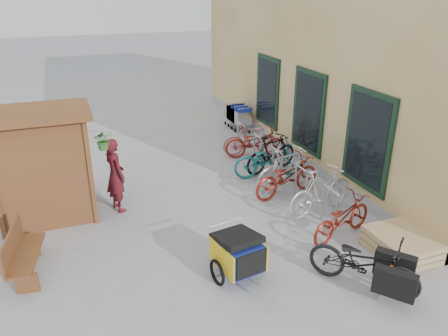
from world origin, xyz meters
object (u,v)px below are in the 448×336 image
object	(u,v)px
pallet_stack	(401,244)
bike_3	(287,169)
shopping_carts	(237,114)
bike_5	(271,153)
person_kiosk	(115,175)
bike_6	(256,142)
bike_0	(342,218)
bike_2	(287,176)
child_trailer	(238,252)
bike_4	(269,159)
bike_1	(321,191)
kiosk	(37,151)
cargo_bike	(366,263)
bike_7	(250,139)
bench	(21,253)

from	to	relation	value
pallet_stack	bike_3	size ratio (longest dim) A/B	0.67
shopping_carts	bike_5	size ratio (longest dim) A/B	0.85
person_kiosk	bike_6	world-z (taller)	person_kiosk
bike_0	bike_2	bearing A→B (deg)	-14.59
child_trailer	bike_4	xyz separation A→B (m)	(2.38, 3.68, 0.00)
bike_1	bike_4	bearing A→B (deg)	-7.05
kiosk	cargo_bike	world-z (taller)	kiosk
bike_4	bike_7	world-z (taller)	bike_7
bike_2	bike_5	distance (m)	1.48
bike_1	bike_4	size ratio (longest dim) A/B	0.96
bike_0	bike_1	world-z (taller)	bike_1
cargo_bike	bike_6	bearing A→B (deg)	44.68
bike_4	bike_5	bearing A→B (deg)	-26.46
child_trailer	bike_1	world-z (taller)	bike_1
bike_1	bike_4	distance (m)	2.20
pallet_stack	bench	xyz separation A→B (m)	(-6.67, 1.83, 0.24)
pallet_stack	person_kiosk	distance (m)	6.07
bike_3	bike_5	distance (m)	1.13
shopping_carts	bike_1	size ratio (longest dim) A/B	0.80
shopping_carts	child_trailer	size ratio (longest dim) A/B	0.94
bike_0	bike_5	size ratio (longest dim) A/B	0.98
bike_1	bike_7	xyz separation A→B (m)	(-0.02, 3.82, -0.05)
shopping_carts	pallet_stack	bearing A→B (deg)	-90.00
person_kiosk	bike_3	size ratio (longest dim) A/B	0.95
bike_0	bike_6	bearing A→B (deg)	-20.30
bench	bike_2	bearing A→B (deg)	20.19
child_trailer	bike_7	xyz separation A→B (m)	(2.55, 5.30, 0.00)
bike_1	bench	bearing A→B (deg)	78.83
bike_6	cargo_bike	bearing A→B (deg)	-171.33
bike_0	bike_3	size ratio (longest dim) A/B	0.94
kiosk	bike_7	distance (m)	6.08
child_trailer	bike_1	size ratio (longest dim) A/B	0.85
bench	bike_0	distance (m)	6.02
bike_6	bike_7	world-z (taller)	bike_7
bike_3	cargo_bike	bearing A→B (deg)	160.34
child_trailer	cargo_bike	distance (m)	2.14
cargo_bike	bike_7	size ratio (longest dim) A/B	1.13
bike_7	bike_0	bearing A→B (deg)	-169.70
kiosk	bike_0	world-z (taller)	kiosk
bench	cargo_bike	size ratio (longest dim) A/B	0.77
person_kiosk	bike_2	size ratio (longest dim) A/B	0.92
pallet_stack	person_kiosk	bearing A→B (deg)	142.16
kiosk	bike_6	size ratio (longest dim) A/B	1.40
person_kiosk	bike_6	distance (m)	4.63
bike_2	bike_5	size ratio (longest dim) A/B	1.09
child_trailer	bike_3	bearing A→B (deg)	39.79
bike_4	bike_0	bearing A→B (deg)	-169.81
bike_7	kiosk	bearing A→B (deg)	120.12
cargo_bike	bike_2	xyz separation A→B (m)	(0.45, 3.60, 0.00)
bike_3	bike_5	size ratio (longest dim) A/B	1.05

